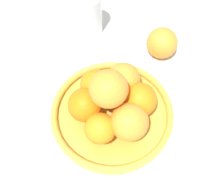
# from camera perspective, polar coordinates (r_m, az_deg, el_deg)

# --- Properties ---
(ground_plane) EXTENTS (4.00, 4.00, 0.00)m
(ground_plane) POSITION_cam_1_polar(r_m,az_deg,el_deg) (0.73, -0.00, -4.26)
(ground_plane) COLOR beige
(fruit_bowl) EXTENTS (0.28, 0.28, 0.04)m
(fruit_bowl) POSITION_cam_1_polar(r_m,az_deg,el_deg) (0.71, -0.00, -3.59)
(fruit_bowl) COLOR gold
(fruit_bowl) RESTS_ON ground_plane
(orange_pile) EXTENTS (0.19, 0.18, 0.14)m
(orange_pile) POSITION_cam_1_polar(r_m,az_deg,el_deg) (0.65, 0.25, -0.78)
(orange_pile) COLOR orange
(orange_pile) RESTS_ON fruit_bowl
(stray_orange) EXTENTS (0.08, 0.08, 0.08)m
(stray_orange) POSITION_cam_1_polar(r_m,az_deg,el_deg) (0.81, 9.11, 9.38)
(stray_orange) COLOR orange
(stray_orange) RESTS_ON ground_plane
(drinking_glass) EXTENTS (0.07, 0.07, 0.12)m
(drinking_glass) POSITION_cam_1_polar(r_m,az_deg,el_deg) (0.84, -4.16, 14.48)
(drinking_glass) COLOR silver
(drinking_glass) RESTS_ON ground_plane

